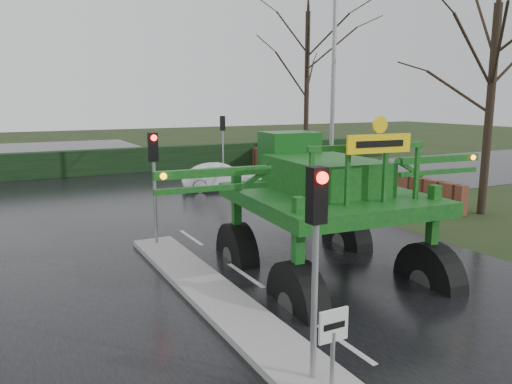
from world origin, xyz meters
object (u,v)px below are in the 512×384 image
keep_left_sign (333,338)px  street_light_right (328,65)px  crop_sprayer (294,196)px  traffic_signal_mid (154,164)px  traffic_signal_far (223,132)px  traffic_signal_near (316,229)px  white_sedan (222,190)px

keep_left_sign → street_light_right: size_ratio=0.14×
crop_sprayer → traffic_signal_mid: bearing=109.4°
street_light_right → traffic_signal_far: bearing=101.9°
keep_left_sign → street_light_right: 17.23m
keep_left_sign → traffic_signal_near: bearing=90.0°
traffic_signal_mid → street_light_right: (9.49, 4.51, 3.40)m
crop_sprayer → traffic_signal_far: bearing=75.2°
street_light_right → keep_left_sign: bearing=-125.1°
keep_left_sign → white_sedan: (5.80, 17.11, -1.06)m
traffic_signal_mid → crop_sprayer: bearing=-75.2°
traffic_signal_mid → traffic_signal_far: same height
keep_left_sign → street_light_right: (9.49, 13.50, 4.93)m
traffic_signal_near → crop_sprayer: bearing=63.9°
traffic_signal_far → crop_sprayer: 19.11m
traffic_signal_far → traffic_signal_mid: bearing=58.1°
white_sedan → traffic_signal_near: bearing=176.2°
street_light_right → white_sedan: size_ratio=2.52×
traffic_signal_near → traffic_signal_far: (7.80, 21.02, 0.00)m
traffic_signal_mid → white_sedan: size_ratio=0.89×
traffic_signal_far → crop_sprayer: size_ratio=0.38×
traffic_signal_far → crop_sprayer: (-6.34, -18.03, -0.15)m
traffic_signal_near → white_sedan: size_ratio=0.89×
traffic_signal_mid → crop_sprayer: (1.46, -5.52, -0.15)m
crop_sprayer → white_sedan: (4.34, 13.63, -2.44)m
keep_left_sign → traffic_signal_mid: traffic_signal_mid is taller
keep_left_sign → white_sedan: bearing=71.3°
keep_left_sign → traffic_signal_mid: 9.12m
street_light_right → crop_sprayer: 13.33m
keep_left_sign → traffic_signal_near: 1.61m
street_light_right → white_sedan: bearing=135.7°
keep_left_sign → white_sedan: size_ratio=0.34×
traffic_signal_far → street_light_right: street_light_right is taller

